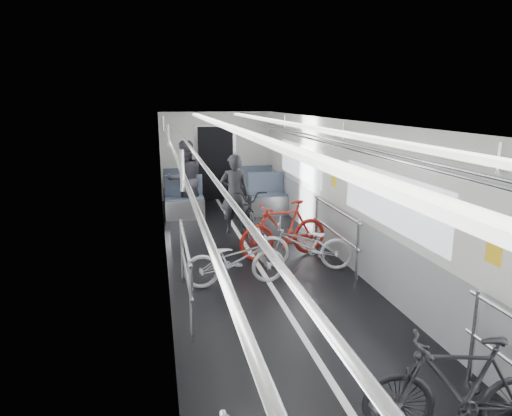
{
  "coord_description": "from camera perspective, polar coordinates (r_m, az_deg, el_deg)",
  "views": [
    {
      "loc": [
        -1.58,
        -5.5,
        2.73
      ],
      "look_at": [
        0.0,
        1.76,
        0.95
      ],
      "focal_mm": 32.0,
      "sensor_mm": 36.0,
      "label": 1
    }
  ],
  "objects": [
    {
      "name": "bike_right_mid",
      "position": [
        7.53,
        6.11,
        -4.56
      ],
      "size": [
        1.66,
        1.02,
        0.82
      ],
      "primitive_type": "imported",
      "rotation": [
        0.0,
        0.0,
        -1.9
      ],
      "color": "#B4B4B9",
      "rests_on": "floor"
    },
    {
      "name": "bike_right_far",
      "position": [
        8.0,
        3.49,
        -2.73
      ],
      "size": [
        1.75,
        0.81,
        1.01
      ],
      "primitive_type": "imported",
      "rotation": [
        0.0,
        0.0,
        -1.37
      ],
      "color": "#9E1D13",
      "rests_on": "floor"
    },
    {
      "name": "person_standing",
      "position": [
        9.38,
        -2.69,
        1.74
      ],
      "size": [
        0.66,
        0.49,
        1.66
      ],
      "primitive_type": "imported",
      "rotation": [
        0.0,
        0.0,
        2.97
      ],
      "color": "black",
      "rests_on": "floor"
    },
    {
      "name": "bike_aisle",
      "position": [
        9.39,
        -1.21,
        -0.31
      ],
      "size": [
        0.74,
        1.91,
        0.99
      ],
      "primitive_type": "imported",
      "rotation": [
        0.0,
        0.0,
        -0.04
      ],
      "color": "black",
      "rests_on": "floor"
    },
    {
      "name": "bike_right_near",
      "position": [
        4.28,
        23.98,
        -19.94
      ],
      "size": [
        1.59,
        0.82,
        0.92
      ],
      "primitive_type": "imported",
      "rotation": [
        0.0,
        0.0,
        -1.84
      ],
      "color": "black",
      "rests_on": "floor"
    },
    {
      "name": "bike_left_far",
      "position": [
        6.84,
        -2.61,
        -6.45
      ],
      "size": [
        1.55,
        0.58,
        0.81
      ],
      "primitive_type": "imported",
      "rotation": [
        0.0,
        0.0,
        1.6
      ],
      "color": "#B6B7BC",
      "rests_on": "floor"
    },
    {
      "name": "person_seated",
      "position": [
        10.85,
        -8.84,
        3.6
      ],
      "size": [
        0.96,
        0.79,
        1.81
      ],
      "primitive_type": "imported",
      "rotation": [
        0.0,
        0.0,
        3.28
      ],
      "color": "#2B282F",
      "rests_on": "floor"
    },
    {
      "name": "car_shell",
      "position": [
        7.62,
        -0.04,
        1.3
      ],
      "size": [
        3.02,
        14.01,
        2.41
      ],
      "color": "black",
      "rests_on": "ground"
    }
  ]
}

